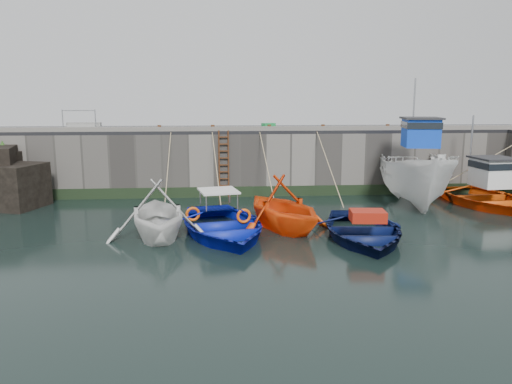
{
  "coord_description": "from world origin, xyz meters",
  "views": [
    {
      "loc": [
        -2.37,
        -13.61,
        4.68
      ],
      "look_at": [
        -0.88,
        4.81,
        1.2
      ],
      "focal_mm": 35.0,
      "sensor_mm": 36.0,
      "label": 1
    }
  ],
  "objects": [
    {
      "name": "ground",
      "position": [
        0.0,
        0.0,
        0.0
      ],
      "size": [
        120.0,
        120.0,
        0.0
      ],
      "primitive_type": "plane",
      "color": "black",
      "rests_on": "ground"
    },
    {
      "name": "quay_back",
      "position": [
        0.0,
        12.5,
        1.5
      ],
      "size": [
        30.0,
        5.0,
        3.0
      ],
      "primitive_type": "cube",
      "color": "slate",
      "rests_on": "ground"
    },
    {
      "name": "road_back",
      "position": [
        0.0,
        12.5,
        3.08
      ],
      "size": [
        30.0,
        5.0,
        0.16
      ],
      "primitive_type": "cube",
      "color": "black",
      "rests_on": "quay_back"
    },
    {
      "name": "kerb_back",
      "position": [
        0.0,
        10.15,
        3.26
      ],
      "size": [
        30.0,
        0.3,
        0.2
      ],
      "primitive_type": "cube",
      "color": "slate",
      "rests_on": "road_back"
    },
    {
      "name": "algae_back",
      "position": [
        0.0,
        9.96,
        0.25
      ],
      "size": [
        30.0,
        0.08,
        0.5
      ],
      "primitive_type": "cube",
      "color": "black",
      "rests_on": "ground"
    },
    {
      "name": "ladder",
      "position": [
        -2.0,
        9.91,
        1.59
      ],
      "size": [
        0.51,
        0.08,
        3.2
      ],
      "color": "#3F1E0F",
      "rests_on": "ground"
    },
    {
      "name": "boat_near_white",
      "position": [
        -4.4,
        3.16,
        0.0
      ],
      "size": [
        4.37,
        4.86,
        2.28
      ],
      "primitive_type": "imported",
      "rotation": [
        0.0,
        0.0,
        0.16
      ],
      "color": "white",
      "rests_on": "ground"
    },
    {
      "name": "boat_near_white_rope",
      "position": [
        -4.4,
        7.83,
        0.0
      ],
      "size": [
        0.04,
        5.06,
        3.1
      ],
      "primitive_type": null,
      "color": "tan",
      "rests_on": "ground"
    },
    {
      "name": "boat_near_blue",
      "position": [
        -2.2,
        3.31,
        0.0
      ],
      "size": [
        5.1,
        6.37,
        1.18
      ],
      "primitive_type": "imported",
      "rotation": [
        0.0,
        0.0,
        0.2
      ],
      "color": "#0B1BAE",
      "rests_on": "ground"
    },
    {
      "name": "boat_near_blue_rope",
      "position": [
        -2.2,
        7.9,
        0.0
      ],
      "size": [
        0.04,
        4.93,
        3.1
      ],
      "primitive_type": null,
      "color": "tan",
      "rests_on": "ground"
    },
    {
      "name": "boat_near_blacktrim",
      "position": [
        -0.0,
        3.8,
        0.0
      ],
      "size": [
        5.16,
        5.47,
        2.28
      ],
      "primitive_type": "imported",
      "rotation": [
        0.0,
        0.0,
        0.41
      ],
      "color": "#FF4B0D",
      "rests_on": "ground"
    },
    {
      "name": "boat_near_blacktrim_rope",
      "position": [
        -0.0,
        8.15,
        0.0
      ],
      "size": [
        0.04,
        4.53,
        3.1
      ],
      "primitive_type": null,
      "color": "tan",
      "rests_on": "ground"
    },
    {
      "name": "boat_near_navy",
      "position": [
        2.55,
        2.42,
        0.0
      ],
      "size": [
        4.3,
        5.64,
        1.09
      ],
      "primitive_type": "imported",
      "rotation": [
        0.0,
        0.0,
        -0.11
      ],
      "color": "#09123D",
      "rests_on": "ground"
    },
    {
      "name": "boat_near_navy_rope",
      "position": [
        2.55,
        7.46,
        0.0
      ],
      "size": [
        0.04,
        5.7,
        3.1
      ],
      "primitive_type": null,
      "color": "tan",
      "rests_on": "ground"
    },
    {
      "name": "boat_far_white",
      "position": [
        6.61,
        8.0,
        1.23
      ],
      "size": [
        4.26,
        8.02,
        5.94
      ],
      "rotation": [
        0.0,
        0.0,
        -0.19
      ],
      "color": "white",
      "rests_on": "ground"
    },
    {
      "name": "boat_far_orange",
      "position": [
        9.5,
        7.31,
        0.4
      ],
      "size": [
        4.76,
        6.38,
        4.26
      ],
      "rotation": [
        0.0,
        0.0,
        0.07
      ],
      "color": "#E54C0C",
      "rests_on": "ground"
    },
    {
      "name": "fish_crate",
      "position": [
        0.24,
        11.04,
        3.32
      ],
      "size": [
        0.71,
        0.61,
        0.31
      ],
      "primitive_type": "cube",
      "rotation": [
        0.0,
        0.0,
        0.39
      ],
      "color": "#1B9442",
      "rests_on": "road_back"
    },
    {
      "name": "railing",
      "position": [
        -8.75,
        11.25,
        3.36
      ],
      "size": [
        1.6,
        1.05,
        1.0
      ],
      "color": "#A5A8AD",
      "rests_on": "road_back"
    },
    {
      "name": "bollard_a",
      "position": [
        -5.0,
        10.25,
        3.3
      ],
      "size": [
        0.18,
        0.18,
        0.28
      ],
      "primitive_type": "cylinder",
      "color": "#3F1E0F",
      "rests_on": "road_back"
    },
    {
      "name": "bollard_b",
      "position": [
        -2.5,
        10.25,
        3.3
      ],
      "size": [
        0.18,
        0.18,
        0.28
      ],
      "primitive_type": "cylinder",
      "color": "#3F1E0F",
      "rests_on": "road_back"
    },
    {
      "name": "bollard_c",
      "position": [
        0.2,
        10.25,
        3.3
      ],
      "size": [
        0.18,
        0.18,
        0.28
      ],
      "primitive_type": "cylinder",
      "color": "#3F1E0F",
      "rests_on": "road_back"
    },
    {
      "name": "bollard_d",
      "position": [
        2.8,
        10.25,
        3.3
      ],
      "size": [
        0.18,
        0.18,
        0.28
      ],
      "primitive_type": "cylinder",
      "color": "#3F1E0F",
      "rests_on": "road_back"
    },
    {
      "name": "bollard_e",
      "position": [
        6.0,
        10.25,
        3.3
      ],
      "size": [
        0.18,
        0.18,
        0.28
      ],
      "primitive_type": "cylinder",
      "color": "#3F1E0F",
      "rests_on": "road_back"
    }
  ]
}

